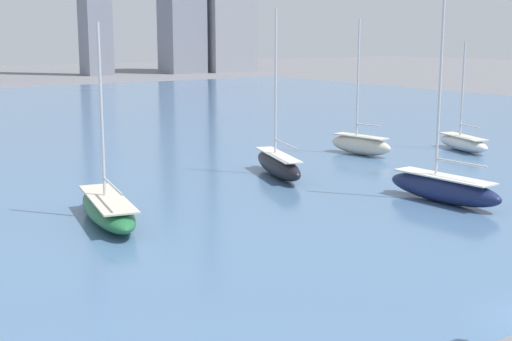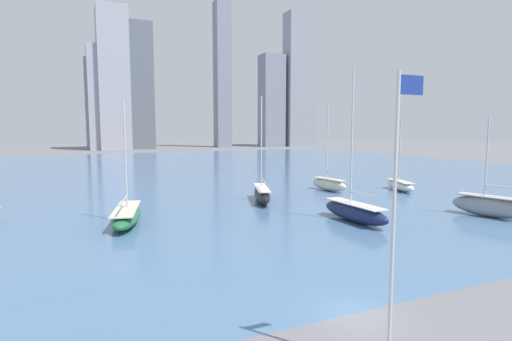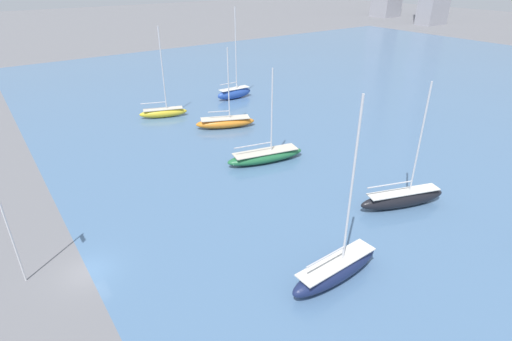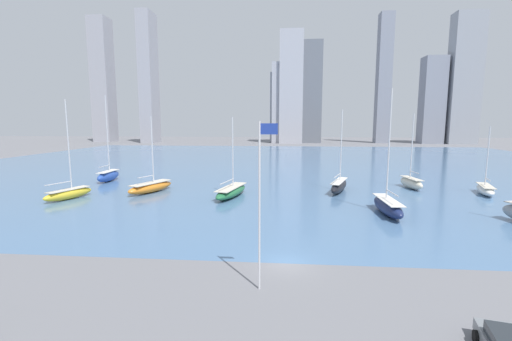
{
  "view_description": "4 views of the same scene",
  "coord_description": "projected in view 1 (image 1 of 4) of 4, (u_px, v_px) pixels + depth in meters",
  "views": [
    {
      "loc": [
        -25.4,
        -15.3,
        11.38
      ],
      "look_at": [
        -2.94,
        16.51,
        3.89
      ],
      "focal_mm": 50.0,
      "sensor_mm": 36.0,
      "label": 1
    },
    {
      "loc": [
        -12.35,
        -15.52,
        9.27
      ],
      "look_at": [
        1.2,
        14.93,
        5.74
      ],
      "focal_mm": 28.0,
      "sensor_mm": 36.0,
      "label": 2
    },
    {
      "loc": [
        29.1,
        -3.42,
        22.7
      ],
      "look_at": [
        1.82,
        15.86,
        5.55
      ],
      "focal_mm": 28.0,
      "sensor_mm": 36.0,
      "label": 3
    },
    {
      "loc": [
        -0.19,
        -26.29,
        11.21
      ],
      "look_at": [
        -3.59,
        13.23,
        5.68
      ],
      "focal_mm": 24.0,
      "sensor_mm": 36.0,
      "label": 4
    }
  ],
  "objects": [
    {
      "name": "sailboat_cream",
      "position": [
        360.0,
        144.0,
        67.95
      ],
      "size": [
        2.68,
        7.17,
        12.74
      ],
      "rotation": [
        0.0,
        0.0,
        0.13
      ],
      "color": "beige",
      "rests_on": "harbor_water"
    },
    {
      "name": "harbor_water",
      "position": [
        18.0,
        131.0,
        84.96
      ],
      "size": [
        180.0,
        140.0,
        0.0
      ],
      "color": "#4C7099",
      "rests_on": "ground_plane"
    },
    {
      "name": "sailboat_white",
      "position": [
        463.0,
        142.0,
        70.28
      ],
      "size": [
        4.23,
        7.87,
        10.65
      ],
      "rotation": [
        0.0,
        0.0,
        -0.31
      ],
      "color": "white",
      "rests_on": "harbor_water"
    },
    {
      "name": "sailboat_black",
      "position": [
        278.0,
        164.0,
        57.49
      ],
      "size": [
        4.82,
        9.8,
        13.33
      ],
      "rotation": [
        0.0,
        0.0,
        -0.33
      ],
      "color": "black",
      "rests_on": "harbor_water"
    },
    {
      "name": "sailboat_green",
      "position": [
        108.0,
        209.0,
        43.62
      ],
      "size": [
        4.71,
        10.71,
        12.07
      ],
      "rotation": [
        0.0,
        0.0,
        -0.22
      ],
      "color": "#236B3D",
      "rests_on": "harbor_water"
    },
    {
      "name": "sailboat_navy",
      "position": [
        443.0,
        187.0,
        48.67
      ],
      "size": [
        2.37,
        9.23,
        15.33
      ],
      "rotation": [
        0.0,
        0.0,
        0.03
      ],
      "color": "#19234C",
      "rests_on": "harbor_water"
    }
  ]
}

